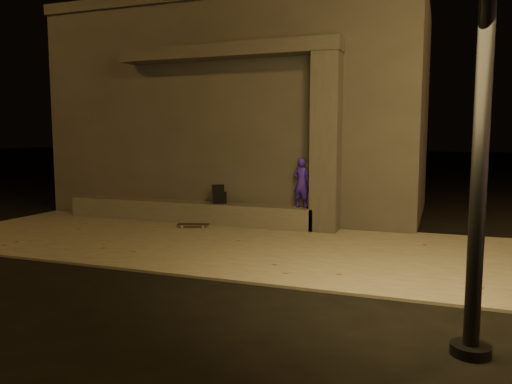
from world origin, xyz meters
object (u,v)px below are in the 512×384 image
at_px(backpack, 220,197).
at_px(skateboarder, 302,183).
at_px(column, 326,143).
at_px(skateboard, 193,225).

bearing_deg(backpack, skateboarder, -23.86).
height_order(skateboarder, backpack, skateboarder).
xyz_separation_m(skateboarder, backpack, (-1.88, 0.00, -0.38)).
height_order(column, skateboard, column).
height_order(column, skateboarder, column).
xyz_separation_m(skateboarder, skateboard, (-2.21, -0.65, -0.91)).
relative_size(backpack, skateboard, 0.62).
height_order(skateboarder, skateboard, skateboarder).
relative_size(column, skateboard, 5.18).
relative_size(column, backpack, 8.41).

